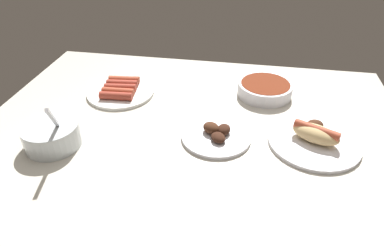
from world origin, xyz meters
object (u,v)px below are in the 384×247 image
plate_sausages (121,90)px  bowl_chili (265,89)px  bowl_coleslaw (51,134)px  plate_grilled_meat (216,135)px  plate_hotdog_assembled (315,138)px

plate_sausages → bowl_chili: 46.71cm
bowl_coleslaw → plate_grilled_meat: size_ratio=0.83×
bowl_coleslaw → plate_hotdog_assembled: 68.19cm
plate_sausages → bowl_coleslaw: bearing=-105.6°
bowl_chili → plate_hotdog_assembled: 26.90cm
plate_grilled_meat → bowl_chili: 28.67cm
plate_sausages → plate_grilled_meat: (33.44, -18.57, -0.25)cm
plate_sausages → bowl_chili: bearing=8.7°
bowl_chili → plate_hotdog_assembled: size_ratio=0.72×
plate_grilled_meat → plate_hotdog_assembled: plate_hotdog_assembled is taller
plate_sausages → plate_hotdog_assembled: bearing=-15.7°
plate_hotdog_assembled → bowl_coleslaw: bearing=-169.6°
plate_grilled_meat → bowl_chili: (12.71, 25.66, 1.40)cm
bowl_coleslaw → plate_hotdog_assembled: size_ratio=0.66×
bowl_chili → bowl_coleslaw: bearing=-146.5°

